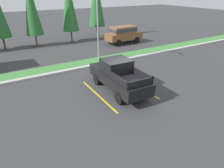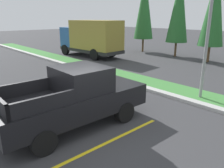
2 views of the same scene
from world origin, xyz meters
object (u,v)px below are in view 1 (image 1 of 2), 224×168
at_px(street_light, 98,19).
at_px(suv_distant, 123,34).
at_px(pickup_truck_main, 118,76).
at_px(cypress_tree_right_inner, 69,3).
at_px(cypress_tree_center, 31,6).

bearing_deg(street_light, suv_distant, 39.26).
height_order(pickup_truck_main, street_light, street_light).
bearing_deg(suv_distant, pickup_truck_main, -125.12).
relative_size(suv_distant, cypress_tree_right_inner, 0.59).
height_order(suv_distant, cypress_tree_center, cypress_tree_center).
bearing_deg(pickup_truck_main, cypress_tree_center, 98.94).
bearing_deg(cypress_tree_right_inner, street_light, -93.66).
xyz_separation_m(street_light, cypress_tree_right_inner, (0.57, 8.98, 0.75)).
xyz_separation_m(suv_distant, cypress_tree_right_inner, (-5.28, 4.19, 3.43)).
bearing_deg(street_light, cypress_tree_center, 113.27).
relative_size(pickup_truck_main, cypress_tree_center, 0.69).
relative_size(pickup_truck_main, street_light, 0.78).
height_order(pickup_truck_main, suv_distant, same).
height_order(pickup_truck_main, cypress_tree_center, cypress_tree_center).
xyz_separation_m(pickup_truck_main, suv_distant, (7.40, 10.53, 0.20)).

